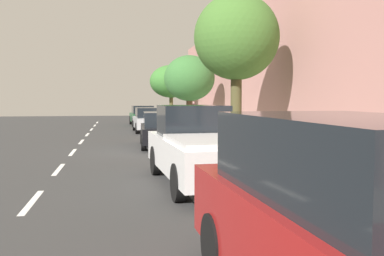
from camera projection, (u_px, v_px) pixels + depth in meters
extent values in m
plane|color=#333333|center=(152.00, 151.00, 17.77)|extent=(70.31, 70.31, 0.00)
cube|color=#96A896|center=(234.00, 148.00, 18.33)|extent=(3.19, 43.94, 0.13)
cube|color=gray|center=(194.00, 149.00, 18.05)|extent=(0.16, 43.94, 0.13)
cube|color=white|center=(32.00, 202.00, 9.12)|extent=(0.14, 2.20, 0.01)
cube|color=white|center=(59.00, 169.00, 13.25)|extent=(0.14, 2.20, 0.01)
cube|color=white|center=(73.00, 152.00, 17.38)|extent=(0.14, 2.20, 0.01)
cube|color=white|center=(81.00, 142.00, 21.52)|extent=(0.14, 2.20, 0.01)
cube|color=white|center=(87.00, 135.00, 25.65)|extent=(0.14, 2.20, 0.01)
cube|color=white|center=(92.00, 129.00, 29.78)|extent=(0.14, 2.20, 0.01)
cube|color=white|center=(95.00, 125.00, 33.91)|extent=(0.14, 2.20, 0.01)
cube|color=white|center=(97.00, 122.00, 38.04)|extent=(0.14, 2.20, 0.01)
cube|color=white|center=(158.00, 151.00, 17.81)|extent=(0.12, 43.94, 0.01)
cube|color=tan|center=(277.00, 72.00, 18.41)|extent=(0.50, 43.94, 6.45)
cube|color=maroon|center=(349.00, 247.00, 4.08)|extent=(2.10, 4.78, 0.90)
cube|color=black|center=(351.00, 158.00, 4.02)|extent=(1.81, 3.17, 0.76)
cylinder|color=black|center=(347.00, 235.00, 5.71)|extent=(0.25, 0.77, 0.76)
cylinder|color=black|center=(216.00, 245.00, 5.34)|extent=(0.25, 0.77, 0.76)
cube|color=white|center=(201.00, 155.00, 10.91)|extent=(2.27, 5.41, 0.80)
cube|color=black|center=(193.00, 120.00, 11.75)|extent=(1.81, 1.60, 0.80)
cube|color=white|center=(214.00, 141.00, 9.72)|extent=(2.01, 2.75, 0.12)
cylinder|color=black|center=(218.00, 158.00, 12.73)|extent=(0.27, 0.81, 0.80)
cylinder|color=black|center=(156.00, 160.00, 12.33)|extent=(0.27, 0.81, 0.80)
cylinder|color=black|center=(260.00, 179.00, 9.53)|extent=(0.27, 0.81, 0.80)
cylinder|color=black|center=(178.00, 183.00, 9.13)|extent=(0.27, 0.81, 0.80)
cube|color=black|center=(162.00, 133.00, 19.29)|extent=(1.93, 4.46, 0.64)
cube|color=black|center=(162.00, 119.00, 19.25)|extent=(1.63, 2.16, 0.60)
cylinder|color=black|center=(177.00, 136.00, 20.76)|extent=(0.24, 0.67, 0.66)
cylinder|color=black|center=(143.00, 137.00, 20.56)|extent=(0.24, 0.67, 0.66)
cylinder|color=black|center=(184.00, 142.00, 18.06)|extent=(0.24, 0.67, 0.66)
cylinder|color=black|center=(144.00, 143.00, 17.86)|extent=(0.24, 0.67, 0.66)
cube|color=#B7BABF|center=(149.00, 122.00, 27.61)|extent=(1.87, 4.44, 0.64)
cube|color=black|center=(149.00, 112.00, 27.57)|extent=(1.60, 2.14, 0.60)
cylinder|color=black|center=(159.00, 125.00, 29.12)|extent=(0.24, 0.67, 0.66)
cylinder|color=black|center=(134.00, 125.00, 28.81)|extent=(0.24, 0.67, 0.66)
cylinder|color=black|center=(164.00, 128.00, 26.45)|extent=(0.24, 0.67, 0.66)
cylinder|color=black|center=(137.00, 128.00, 26.14)|extent=(0.24, 0.67, 0.66)
cube|color=#1E512D|center=(143.00, 118.00, 34.28)|extent=(1.93, 4.46, 0.64)
cube|color=black|center=(143.00, 110.00, 34.23)|extent=(1.63, 2.16, 0.60)
cylinder|color=black|center=(151.00, 120.00, 35.79)|extent=(0.25, 0.67, 0.66)
cylinder|color=black|center=(131.00, 120.00, 35.46)|extent=(0.25, 0.67, 0.66)
cylinder|color=black|center=(155.00, 122.00, 33.13)|extent=(0.25, 0.67, 0.66)
cylinder|color=black|center=(133.00, 122.00, 32.80)|extent=(0.25, 0.67, 0.66)
torus|color=black|center=(178.00, 149.00, 15.50)|extent=(0.68, 0.09, 0.67)
torus|color=black|center=(206.00, 149.00, 15.75)|extent=(0.68, 0.09, 0.67)
cylinder|color=black|center=(189.00, 147.00, 15.58)|extent=(0.65, 0.08, 0.50)
cylinder|color=black|center=(199.00, 147.00, 15.67)|extent=(0.14, 0.05, 0.46)
cylinder|color=black|center=(190.00, 140.00, 15.58)|extent=(0.73, 0.09, 0.05)
cylinder|color=black|center=(202.00, 151.00, 15.71)|extent=(0.35, 0.06, 0.18)
cylinder|color=black|center=(203.00, 144.00, 15.71)|extent=(0.26, 0.06, 0.33)
cylinder|color=black|center=(179.00, 145.00, 15.50)|extent=(0.12, 0.04, 0.33)
cube|color=black|center=(200.00, 139.00, 15.67)|extent=(0.25, 0.12, 0.05)
cylinder|color=black|center=(180.00, 139.00, 15.49)|extent=(0.06, 0.46, 0.03)
cylinder|color=#C6B284|center=(199.00, 148.00, 15.29)|extent=(0.15, 0.15, 0.85)
cylinder|color=#C6B284|center=(202.00, 148.00, 15.12)|extent=(0.15, 0.15, 0.85)
cube|color=white|center=(200.00, 127.00, 15.16)|extent=(0.35, 0.44, 0.60)
cylinder|color=white|center=(196.00, 127.00, 15.38)|extent=(0.10, 0.10, 0.57)
cylinder|color=white|center=(204.00, 128.00, 14.93)|extent=(0.10, 0.10, 0.57)
sphere|color=#B97571|center=(200.00, 115.00, 15.13)|extent=(0.24, 0.24, 0.24)
sphere|color=navy|center=(200.00, 114.00, 15.12)|extent=(0.27, 0.27, 0.27)
cube|color=black|center=(205.00, 126.00, 15.26)|extent=(0.28, 0.34, 0.44)
cylinder|color=#494526|center=(236.00, 108.00, 15.70)|extent=(0.39, 0.39, 3.32)
ellipsoid|color=#416D2C|center=(237.00, 37.00, 15.53)|extent=(3.01, 3.01, 3.02)
cylinder|color=brown|center=(189.00, 112.00, 25.96)|extent=(0.37, 0.37, 2.34)
ellipsoid|color=#386D34|center=(189.00, 78.00, 25.82)|extent=(2.97, 2.97, 2.67)
cylinder|color=#4F4B29|center=(171.00, 108.00, 34.82)|extent=(0.29, 0.29, 2.37)
ellipsoid|color=#3A7530|center=(171.00, 81.00, 34.68)|extent=(3.35, 3.35, 2.56)
cylinder|color=black|center=(193.00, 121.00, 30.19)|extent=(0.15, 0.15, 0.88)
cylinder|color=black|center=(194.00, 121.00, 30.38)|extent=(0.15, 0.15, 0.88)
cube|color=black|center=(193.00, 110.00, 30.23)|extent=(0.34, 0.43, 0.62)
cylinder|color=black|center=(193.00, 110.00, 29.98)|extent=(0.10, 0.10, 0.59)
cylinder|color=black|center=(194.00, 110.00, 30.49)|extent=(0.10, 0.10, 0.59)
sphere|color=#A0726E|center=(193.00, 103.00, 30.20)|extent=(0.25, 0.25, 0.25)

